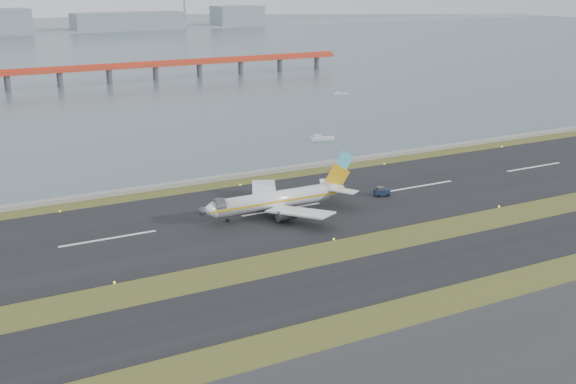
% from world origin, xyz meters
% --- Properties ---
extents(ground, '(1000.00, 1000.00, 0.00)m').
position_xyz_m(ground, '(0.00, 0.00, 0.00)').
color(ground, '#394418').
rests_on(ground, ground).
extents(taxiway_strip, '(1000.00, 18.00, 0.10)m').
position_xyz_m(taxiway_strip, '(0.00, -12.00, 0.05)').
color(taxiway_strip, black).
rests_on(taxiway_strip, ground).
extents(runway_strip, '(1000.00, 45.00, 0.10)m').
position_xyz_m(runway_strip, '(0.00, 30.00, 0.05)').
color(runway_strip, black).
rests_on(runway_strip, ground).
extents(seawall, '(1000.00, 2.50, 1.00)m').
position_xyz_m(seawall, '(0.00, 60.00, 0.50)').
color(seawall, gray).
rests_on(seawall, ground).
extents(bay_water, '(1400.00, 800.00, 1.30)m').
position_xyz_m(bay_water, '(0.00, 460.00, 0.00)').
color(bay_water, '#42535E').
rests_on(bay_water, ground).
extents(red_pier, '(260.00, 5.00, 10.20)m').
position_xyz_m(red_pier, '(20.00, 250.00, 7.28)').
color(red_pier, red).
rests_on(red_pier, ground).
extents(airliner, '(38.52, 32.89, 12.80)m').
position_xyz_m(airliner, '(-1.94, 27.85, 3.46)').
color(airliner, white).
rests_on(airliner, ground).
extents(pushback_tug, '(4.05, 2.93, 2.34)m').
position_xyz_m(pushback_tug, '(26.40, 27.90, 1.13)').
color(pushback_tug, '#132036').
rests_on(pushback_tug, ground).
extents(workboat_near, '(8.27, 4.44, 1.92)m').
position_xyz_m(workboat_near, '(45.68, 88.16, 0.61)').
color(workboat_near, silver).
rests_on(workboat_near, ground).
extents(workboat_far, '(6.84, 4.36, 1.59)m').
position_xyz_m(workboat_far, '(101.07, 163.91, 0.50)').
color(workboat_far, silver).
rests_on(workboat_far, ground).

